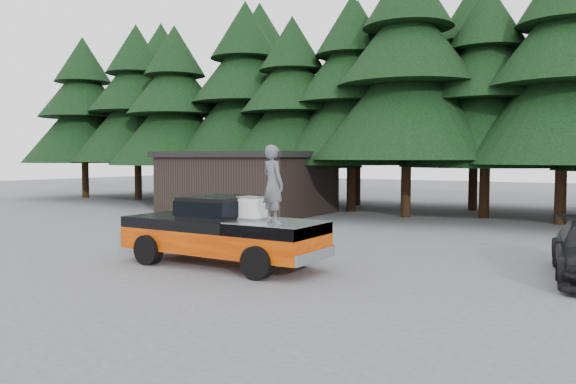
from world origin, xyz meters
The scene contains 7 objects.
ground centered at (0.00, 0.00, 0.00)m, with size 120.00×120.00×0.00m, color #4F4F52.
pickup_truck centered at (-0.89, -0.51, 0.67)m, with size 6.00×2.04×1.33m, color #DE5002, non-canonical shape.
truck_cab centered at (-0.99, -0.51, 1.62)m, with size 1.66×1.90×0.59m, color black.
air_compressor centered at (0.00, -0.42, 1.60)m, with size 0.79×0.66×0.54m, color silver.
man_on_bed centered at (1.00, -0.84, 2.32)m, with size 0.72×0.47×1.97m, color #4D5053.
utility_building centered at (-9.00, 12.00, 1.67)m, with size 8.40×6.40×3.30m.
treeline centered at (0.42, 17.20, 7.72)m, with size 60.15×16.05×17.50m.
Camera 1 is at (8.69, -12.64, 2.99)m, focal length 35.00 mm.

